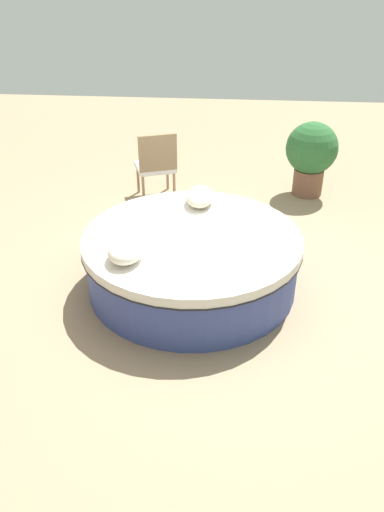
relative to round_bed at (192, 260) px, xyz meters
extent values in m
plane|color=#9E8466|center=(0.00, 0.00, -0.31)|extent=(16.00, 16.00, 0.00)
cylinder|color=#38478C|center=(0.00, 0.00, -0.06)|extent=(2.15, 2.15, 0.50)
cylinder|color=black|center=(0.00, 0.00, 0.19)|extent=(2.23, 2.23, 0.01)
cylinder|color=silver|center=(0.00, 0.00, 0.24)|extent=(2.22, 2.22, 0.10)
ellipsoid|color=beige|center=(-0.76, 0.02, 0.38)|extent=(0.51, 0.31, 0.18)
ellipsoid|color=silver|center=(0.51, -0.56, 0.39)|extent=(0.44, 0.33, 0.19)
cylinder|color=#997A56|center=(-2.37, -1.00, -0.10)|extent=(0.04, 0.04, 0.42)
cylinder|color=#997A56|center=(-2.52, -0.59, -0.10)|extent=(0.04, 0.04, 0.42)
cylinder|color=#997A56|center=(-1.97, -0.86, -0.10)|extent=(0.04, 0.04, 0.42)
cylinder|color=#997A56|center=(-2.13, -0.45, -0.10)|extent=(0.04, 0.04, 0.42)
cube|color=white|center=(-2.25, -0.73, 0.14)|extent=(0.65, 0.66, 0.06)
cube|color=#997A56|center=(-2.04, -0.65, 0.42)|extent=(0.24, 0.51, 0.50)
cylinder|color=brown|center=(-2.54, 1.46, -0.12)|extent=(0.43, 0.43, 0.38)
sphere|color=#2D6633|center=(-2.54, 1.46, 0.38)|extent=(0.73, 0.73, 0.73)
camera|label=1|loc=(4.47, 0.41, 2.74)|focal=35.74mm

